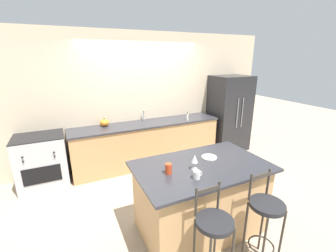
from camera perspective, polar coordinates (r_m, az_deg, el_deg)
name	(u,v)px	position (r m, az deg, el deg)	size (l,w,h in m)	color
ground_plane	(155,170)	(4.66, -3.38, -11.07)	(18.00, 18.00, 0.00)	tan
wall_back	(141,99)	(4.83, -6.77, 6.89)	(6.00, 0.07, 2.70)	beige
back_counter	(148,143)	(4.79, -5.16, -4.32)	(3.08, 0.67, 0.91)	tan
sink_faucet	(144,114)	(4.78, -6.18, 3.06)	(0.02, 0.13, 0.22)	#ADAFB5
kitchen_island	(200,197)	(3.07, 8.21, -17.50)	(1.65, 1.01, 0.93)	tan
refrigerator	(229,113)	(5.63, 15.17, 3.12)	(0.87, 0.73, 1.79)	#232326
oven_range	(42,161)	(4.55, -29.31, -7.71)	(0.79, 0.65, 0.93)	#B7B7BC
bar_stool_near	(213,233)	(2.38, 11.43, -25.13)	(0.36, 0.36, 1.07)	#332D28
bar_stool_far	(265,215)	(2.73, 23.40, -20.08)	(0.36, 0.36, 1.07)	#332D28
dinner_plate	(209,157)	(3.03, 10.42, -7.77)	(0.20, 0.20, 0.02)	beige
wine_glass	(195,159)	(2.67, 6.79, -8.34)	(0.08, 0.08, 0.18)	white
coffee_mug	(197,175)	(2.52, 7.33, -12.16)	(0.11, 0.08, 0.09)	white
tumbler_cup	(168,169)	(2.59, 0.12, -10.78)	(0.08, 0.08, 0.12)	red
pumpkin_decoration	(104,123)	(4.54, -15.84, 0.82)	(0.18, 0.18, 0.16)	orange
soap_bottle	(187,117)	(4.78, 4.94, 2.28)	(0.05, 0.05, 0.18)	silver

